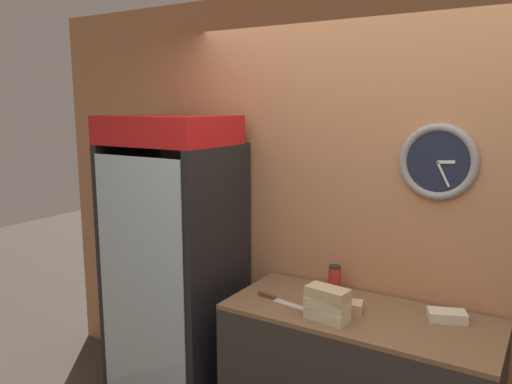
# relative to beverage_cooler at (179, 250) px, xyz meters

# --- Properties ---
(wall_back) EXTENTS (5.20, 0.10, 2.70)m
(wall_back) POSITION_rel_beverage_cooler_xyz_m (1.27, 0.32, 0.28)
(wall_back) COLOR tan
(wall_back) RESTS_ON ground_plane
(beverage_cooler) EXTENTS (0.78, 0.65, 1.96)m
(beverage_cooler) POSITION_rel_beverage_cooler_xyz_m (0.00, 0.00, 0.00)
(beverage_cooler) COLOR black
(beverage_cooler) RESTS_ON ground_plane
(sandwich_stack_bottom) EXTENTS (0.23, 0.14, 0.06)m
(sandwich_stack_bottom) POSITION_rel_beverage_cooler_xyz_m (1.16, -0.22, -0.11)
(sandwich_stack_bottom) COLOR beige
(sandwich_stack_bottom) RESTS_ON prep_counter
(sandwich_stack_middle) EXTENTS (0.23, 0.13, 0.06)m
(sandwich_stack_middle) POSITION_rel_beverage_cooler_xyz_m (1.16, -0.22, -0.05)
(sandwich_stack_middle) COLOR beige
(sandwich_stack_middle) RESTS_ON sandwich_stack_bottom
(sandwich_stack_top) EXTENTS (0.23, 0.14, 0.06)m
(sandwich_stack_top) POSITION_rel_beverage_cooler_xyz_m (1.16, -0.22, 0.01)
(sandwich_stack_top) COLOR tan
(sandwich_stack_top) RESTS_ON sandwich_stack_middle
(sandwich_flat_left) EXTENTS (0.21, 0.17, 0.05)m
(sandwich_flat_left) POSITION_rel_beverage_cooler_xyz_m (1.69, 0.10, -0.11)
(sandwich_flat_left) COLOR beige
(sandwich_flat_left) RESTS_ON prep_counter
(sandwich_flat_right) EXTENTS (0.24, 0.16, 0.06)m
(sandwich_flat_right) POSITION_rel_beverage_cooler_xyz_m (1.18, -0.07, -0.11)
(sandwich_flat_right) COLOR tan
(sandwich_flat_right) RESTS_ON prep_counter
(chefs_knife) EXTENTS (0.37, 0.10, 0.02)m
(chefs_knife) POSITION_rel_beverage_cooler_xyz_m (0.82, -0.13, -0.13)
(chefs_knife) COLOR silver
(chefs_knife) RESTS_ON prep_counter
(condiment_jar) EXTENTS (0.07, 0.07, 0.15)m
(condiment_jar) POSITION_rel_beverage_cooler_xyz_m (1.03, 0.19, -0.06)
(condiment_jar) COLOR #B72D23
(condiment_jar) RESTS_ON prep_counter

